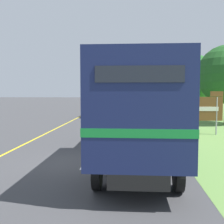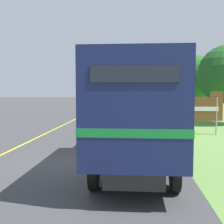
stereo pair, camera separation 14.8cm
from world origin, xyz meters
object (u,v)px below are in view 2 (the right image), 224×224
(lead_car_white, at_px, (99,107))
(roadside_tree_mid, at_px, (197,77))
(highway_sign, at_px, (203,109))
(lead_car_white_ahead, at_px, (117,99))
(lead_car_red_ahead, at_px, (136,102))
(roadside_tree_far, at_px, (203,88))
(horse_trailer_truck, at_px, (135,109))

(lead_car_white, bearing_deg, roadside_tree_mid, 1.06)
(highway_sign, bearing_deg, lead_car_white_ahead, 100.38)
(lead_car_red_ahead, distance_m, roadside_tree_far, 10.95)
(horse_trailer_truck, relative_size, lead_car_white_ahead, 2.20)
(lead_car_red_ahead, height_order, roadside_tree_mid, roadside_tree_mid)
(lead_car_white_ahead, distance_m, roadside_tree_mid, 34.00)
(highway_sign, bearing_deg, roadside_tree_mid, 79.76)
(lead_car_red_ahead, bearing_deg, highway_sign, -81.37)
(lead_car_white_ahead, xyz_separation_m, roadside_tree_mid, (10.12, -32.30, 3.19))
(horse_trailer_truck, relative_size, highway_sign, 3.21)
(horse_trailer_truck, height_order, lead_car_white_ahead, horse_trailer_truck)
(roadside_tree_mid, relative_size, roadside_tree_far, 1.28)
(lead_car_red_ahead, bearing_deg, lead_car_white_ahead, 103.04)
(lead_car_white_ahead, bearing_deg, horse_trailer_truck, -85.73)
(roadside_tree_mid, bearing_deg, lead_car_white, -178.94)
(highway_sign, bearing_deg, lead_car_red_ahead, 98.63)
(lead_car_white, height_order, roadside_tree_far, roadside_tree_far)
(highway_sign, height_order, roadside_tree_mid, roadside_tree_mid)
(lead_car_red_ahead, relative_size, lead_car_white_ahead, 1.12)
(horse_trailer_truck, bearing_deg, lead_car_white_ahead, 94.27)
(lead_car_white, relative_size, highway_sign, 1.71)
(horse_trailer_truck, bearing_deg, highway_sign, 60.98)
(horse_trailer_truck, height_order, roadside_tree_far, roadside_tree_far)
(lead_car_white_ahead, xyz_separation_m, roadside_tree_far, (12.86, -23.24, 2.19))
(lead_car_white_ahead, relative_size, highway_sign, 1.46)
(highway_sign, relative_size, roadside_tree_far, 0.54)
(horse_trailer_truck, height_order, roadside_tree_mid, roadside_tree_mid)
(roadside_tree_far, bearing_deg, lead_car_red_ahead, 145.79)
(roadside_tree_mid, bearing_deg, roadside_tree_far, 73.14)
(horse_trailer_truck, bearing_deg, lead_car_white, 101.04)
(lead_car_white, relative_size, roadside_tree_far, 0.93)
(highway_sign, bearing_deg, lead_car_white, 124.73)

